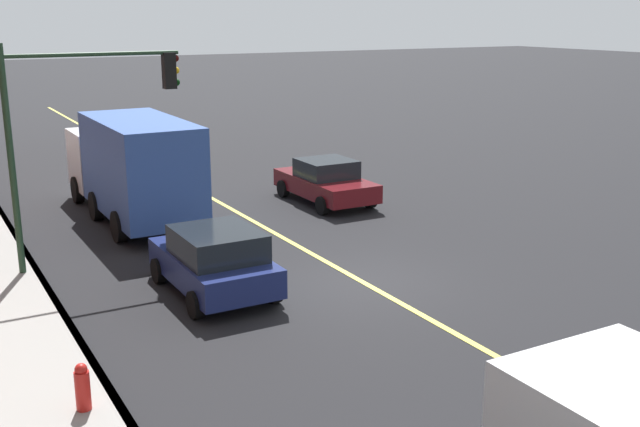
# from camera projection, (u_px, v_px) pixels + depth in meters

# --- Properties ---
(ground) EXTENTS (200.00, 200.00, 0.00)m
(ground) POSITION_uv_depth(u_px,v_px,m) (362.00, 282.00, 18.19)
(ground) COLOR black
(curb_edge) EXTENTS (80.00, 0.16, 0.15)m
(curb_edge) POSITION_uv_depth(u_px,v_px,m) (75.00, 335.00, 15.00)
(curb_edge) COLOR slate
(curb_edge) RESTS_ON ground
(lane_stripe_center) EXTENTS (80.00, 0.16, 0.01)m
(lane_stripe_center) POSITION_uv_depth(u_px,v_px,m) (362.00, 281.00, 18.19)
(lane_stripe_center) COLOR #D8CC4C
(lane_stripe_center) RESTS_ON ground
(car_maroon) EXTENTS (4.22, 2.03, 1.49)m
(car_maroon) POSITION_uv_depth(u_px,v_px,m) (326.00, 181.00, 25.64)
(car_maroon) COLOR #591116
(car_maroon) RESTS_ON ground
(car_navy) EXTENTS (3.80, 2.05, 1.57)m
(car_navy) POSITION_uv_depth(u_px,v_px,m) (215.00, 260.00, 17.24)
(car_navy) COLOR navy
(car_navy) RESTS_ON ground
(truck_blue) EXTENTS (7.71, 2.50, 3.23)m
(truck_blue) POSITION_uv_depth(u_px,v_px,m) (133.00, 165.00, 23.33)
(truck_blue) COLOR silver
(truck_blue) RESTS_ON ground
(traffic_light_mast) EXTENTS (0.28, 4.27, 5.59)m
(traffic_light_mast) POSITION_uv_depth(u_px,v_px,m) (80.00, 116.00, 18.24)
(traffic_light_mast) COLOR #1E3823
(traffic_light_mast) RESTS_ON ground
(fire_hydrant) EXTENTS (0.24, 0.24, 0.94)m
(fire_hydrant) POSITION_uv_depth(u_px,v_px,m) (83.00, 391.00, 11.96)
(fire_hydrant) COLOR red
(fire_hydrant) RESTS_ON ground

